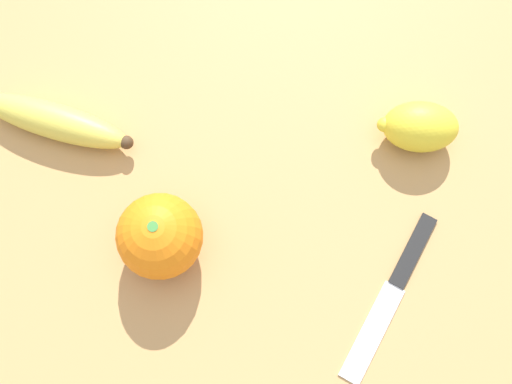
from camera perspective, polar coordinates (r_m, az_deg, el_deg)
ground_plane at (r=0.65m, az=5.52°, el=3.73°), size 3.00×3.00×0.00m
banana at (r=0.68m, az=-18.79°, el=6.47°), size 0.16×0.13×0.04m
orange at (r=0.59m, az=-9.15°, el=-4.19°), size 0.08×0.08×0.08m
lemon at (r=0.65m, az=15.33°, el=6.01°), size 0.09×0.09×0.05m
paring_knife at (r=0.62m, az=13.00°, el=-9.02°), size 0.09×0.18×0.01m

